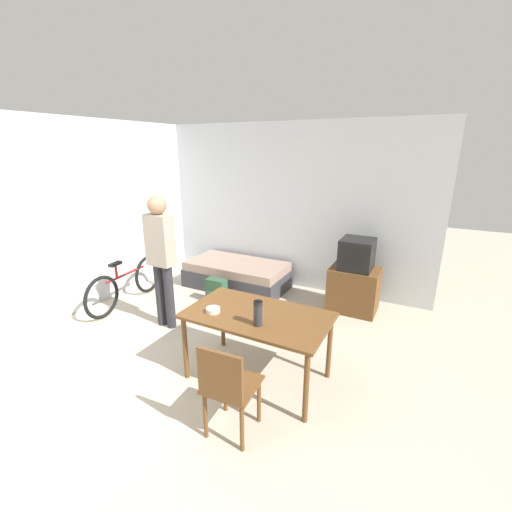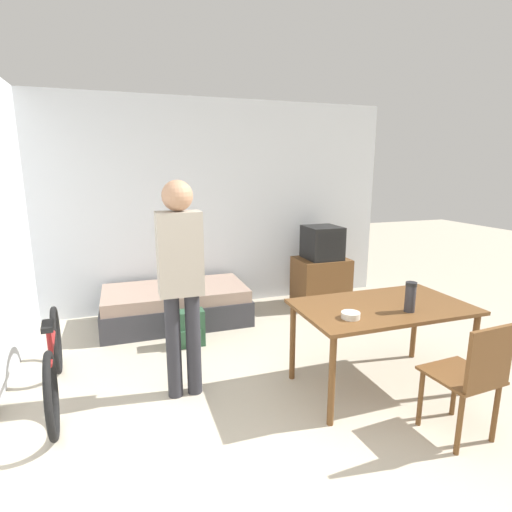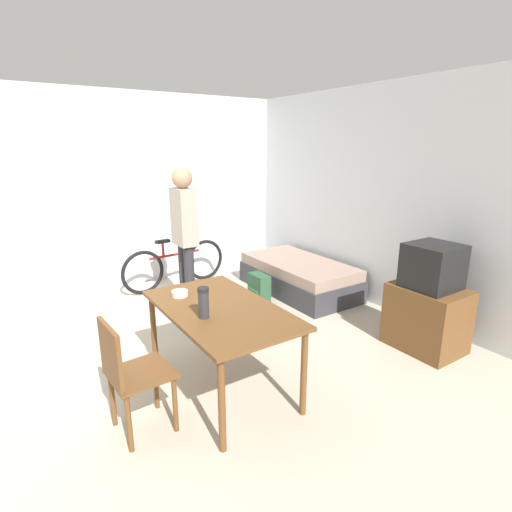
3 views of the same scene
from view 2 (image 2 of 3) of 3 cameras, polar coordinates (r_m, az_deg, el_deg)
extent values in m
cube|color=silver|center=(5.32, -7.52, 7.13)|extent=(5.11, 0.06, 2.70)
cube|color=#333338|center=(4.97, -11.35, -7.63)|extent=(1.71, 0.89, 0.30)
cube|color=gray|center=(4.89, -11.46, -5.22)|extent=(1.66, 0.87, 0.14)
cube|color=brown|center=(5.51, 9.23, -3.61)|extent=(0.68, 0.53, 0.65)
cube|color=black|center=(5.39, 9.43, 1.92)|extent=(0.44, 0.47, 0.43)
cube|color=black|center=(5.19, 10.61, 1.47)|extent=(0.36, 0.01, 0.34)
cube|color=brown|center=(3.48, 17.63, -6.93)|extent=(1.42, 0.81, 0.03)
cylinder|color=brown|center=(3.03, 10.78, -17.11)|extent=(0.05, 0.05, 0.70)
cylinder|color=brown|center=(3.79, 28.58, -12.23)|extent=(0.05, 0.05, 0.70)
cylinder|color=brown|center=(3.58, 5.25, -12.08)|extent=(0.05, 0.05, 0.70)
cylinder|color=brown|center=(4.24, 21.71, -8.96)|extent=(0.05, 0.05, 0.70)
cube|color=brown|center=(3.18, 27.17, -14.90)|extent=(0.44, 0.44, 0.02)
cube|color=brown|center=(2.99, 30.42, -12.50)|extent=(0.38, 0.06, 0.41)
cylinder|color=brown|center=(3.49, 26.50, -16.54)|extent=(0.04, 0.04, 0.44)
cylinder|color=brown|center=(3.27, 22.45, -18.20)|extent=(0.04, 0.04, 0.44)
cylinder|color=brown|center=(3.32, 31.01, -18.63)|extent=(0.04, 0.04, 0.44)
cylinder|color=brown|center=(3.09, 27.06, -20.64)|extent=(0.04, 0.04, 0.44)
torus|color=black|center=(4.13, -26.63, -10.66)|extent=(0.11, 0.62, 0.61)
torus|color=black|center=(3.23, -27.18, -17.29)|extent=(0.11, 0.62, 0.61)
cylinder|color=maroon|center=(3.60, -27.14, -11.14)|extent=(0.11, 0.78, 0.04)
cylinder|color=maroon|center=(3.40, -27.42, -10.75)|extent=(0.04, 0.04, 0.20)
cube|color=black|center=(3.36, -27.63, -8.85)|extent=(0.10, 0.21, 0.04)
cylinder|color=#28282D|center=(3.35, -11.69, -12.54)|extent=(0.12, 0.12, 0.87)
cylinder|color=#28282D|center=(3.37, -8.93, -12.28)|extent=(0.12, 0.12, 0.87)
cube|color=#9E9384|center=(3.12, -10.85, 0.33)|extent=(0.34, 0.20, 0.65)
sphere|color=#A87A5B|center=(3.06, -11.19, 8.45)|extent=(0.23, 0.23, 0.23)
cylinder|color=#2D2D33|center=(3.36, 21.18, -5.48)|extent=(0.08, 0.08, 0.24)
cylinder|color=black|center=(3.33, 21.32, -3.76)|extent=(0.09, 0.09, 0.03)
cylinder|color=beige|center=(3.11, 13.36, -8.23)|extent=(0.14, 0.14, 0.05)
cube|color=#284C33|center=(4.31, -9.48, -10.12)|extent=(0.31, 0.17, 0.38)
cube|color=#284C33|center=(4.25, -9.23, -11.32)|extent=(0.21, 0.03, 0.13)
camera|label=1|loc=(3.42, 74.58, 11.23)|focal=24.00mm
camera|label=3|loc=(4.80, 57.48, 8.68)|focal=28.00mm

